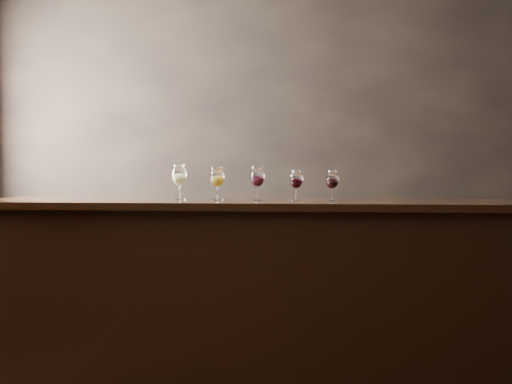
# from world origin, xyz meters

# --- Properties ---
(room_shell) EXTENTS (5.02, 4.52, 2.81)m
(room_shell) POSITION_xyz_m (-0.23, 0.11, 1.81)
(room_shell) COLOR black
(room_shell) RESTS_ON ground
(bar_counter) EXTENTS (3.23, 0.77, 1.13)m
(bar_counter) POSITION_xyz_m (-0.07, 1.00, 0.56)
(bar_counter) COLOR black
(bar_counter) RESTS_ON ground
(bar_top) EXTENTS (3.34, 0.85, 0.04)m
(bar_top) POSITION_xyz_m (-0.07, 1.00, 1.15)
(bar_top) COLOR black
(bar_top) RESTS_ON bar_counter
(back_bar_shelf) EXTENTS (2.80, 0.40, 1.01)m
(back_bar_shelf) POSITION_xyz_m (-0.48, 2.03, 0.50)
(back_bar_shelf) COLOR black
(back_bar_shelf) RESTS_ON ground
(glass_white) EXTENTS (0.09, 0.09, 0.22)m
(glass_white) POSITION_xyz_m (-0.56, 1.01, 1.32)
(glass_white) COLOR white
(glass_white) RESTS_ON bar_top
(glass_amber) EXTENTS (0.09, 0.09, 0.20)m
(glass_amber) POSITION_xyz_m (-0.33, 1.02, 1.30)
(glass_amber) COLOR white
(glass_amber) RESTS_ON bar_top
(glass_red_a) EXTENTS (0.09, 0.09, 0.20)m
(glass_red_a) POSITION_xyz_m (-0.08, 1.00, 1.31)
(glass_red_a) COLOR white
(glass_red_a) RESTS_ON bar_top
(glass_red_b) EXTENTS (0.08, 0.08, 0.18)m
(glass_red_b) POSITION_xyz_m (0.16, 1.00, 1.29)
(glass_red_b) COLOR white
(glass_red_b) RESTS_ON bar_top
(glass_red_c) EXTENTS (0.08, 0.08, 0.18)m
(glass_red_c) POSITION_xyz_m (0.37, 0.97, 1.29)
(glass_red_c) COLOR white
(glass_red_c) RESTS_ON bar_top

